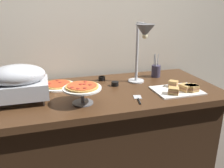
# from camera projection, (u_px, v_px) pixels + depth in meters

# --- Properties ---
(back_wall) EXTENTS (4.40, 0.04, 2.40)m
(back_wall) POSITION_uv_depth(u_px,v_px,m) (88.00, 28.00, 2.16)
(back_wall) COLOR beige
(back_wall) RESTS_ON ground_plane
(buffet_table) EXTENTS (1.90, 0.84, 0.76)m
(buffet_table) POSITION_uv_depth(u_px,v_px,m) (102.00, 132.00, 1.98)
(buffet_table) COLOR #422816
(buffet_table) RESTS_ON ground_plane
(chafing_dish) EXTENTS (0.40, 0.28, 0.27)m
(chafing_dish) POSITION_uv_depth(u_px,v_px,m) (18.00, 82.00, 1.60)
(chafing_dish) COLOR #B7BABF
(chafing_dish) RESTS_ON buffet_table
(heat_lamp) EXTENTS (0.15, 0.29, 0.52)m
(heat_lamp) POSITION_uv_depth(u_px,v_px,m) (143.00, 38.00, 1.84)
(heat_lamp) COLOR #B7BABF
(heat_lamp) RESTS_ON buffet_table
(pizza_plate_front) EXTENTS (0.29, 0.29, 0.03)m
(pizza_plate_front) POSITION_uv_depth(u_px,v_px,m) (58.00, 85.00, 1.95)
(pizza_plate_front) COLOR white
(pizza_plate_front) RESTS_ON buffet_table
(pizza_plate_center) EXTENTS (0.26, 0.26, 0.14)m
(pizza_plate_center) POSITION_uv_depth(u_px,v_px,m) (82.00, 89.00, 1.59)
(pizza_plate_center) COLOR #595B60
(pizza_plate_center) RESTS_ON buffet_table
(sandwich_platter) EXTENTS (0.36, 0.27, 0.06)m
(sandwich_platter) POSITION_uv_depth(u_px,v_px,m) (181.00, 89.00, 1.83)
(sandwich_platter) COLOR white
(sandwich_platter) RESTS_ON buffet_table
(sauce_cup_near) EXTENTS (0.06, 0.06, 0.03)m
(sauce_cup_near) POSITION_uv_depth(u_px,v_px,m) (102.00, 78.00, 2.11)
(sauce_cup_near) COLOR black
(sauce_cup_near) RESTS_ON buffet_table
(sauce_cup_far) EXTENTS (0.06, 0.06, 0.04)m
(sauce_cup_far) POSITION_uv_depth(u_px,v_px,m) (115.00, 84.00, 1.97)
(sauce_cup_far) COLOR black
(sauce_cup_far) RESTS_ON buffet_table
(utensil_holder) EXTENTS (0.08, 0.08, 0.22)m
(utensil_holder) POSITION_uv_depth(u_px,v_px,m) (156.00, 71.00, 2.20)
(utensil_holder) COLOR #383347
(utensil_holder) RESTS_ON buffet_table
(serving_spatula) EXTENTS (0.07, 0.17, 0.01)m
(serving_spatula) POSITION_uv_depth(u_px,v_px,m) (138.00, 99.00, 1.69)
(serving_spatula) COLOR #B7BABF
(serving_spatula) RESTS_ON buffet_table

